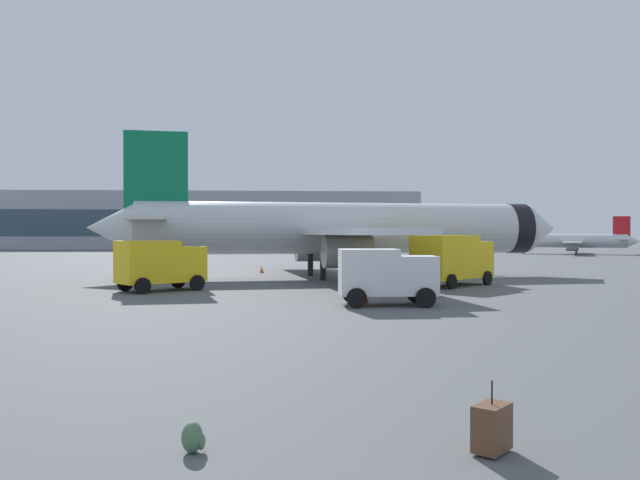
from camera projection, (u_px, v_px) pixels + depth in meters
airplane_at_gate at (340, 229)px, 47.88m from camera, size 35.74×32.36×10.50m
airplane_taxiing at (569, 241)px, 102.39m from camera, size 19.12×17.59×5.96m
service_truck at (160, 263)px, 36.93m from camera, size 5.16×4.64×2.90m
fuel_truck at (452, 258)px, 40.44m from camera, size 6.05×5.82×3.20m
cargo_van at (386, 274)px, 29.50m from camera, size 4.42×2.35×2.60m
safety_cone_near at (262, 269)px, 53.83m from camera, size 0.44×0.44×0.60m
safety_cone_mid at (365, 298)px, 29.75m from camera, size 0.44×0.44×0.66m
safety_cone_far at (368, 267)px, 57.37m from camera, size 0.44×0.44×0.60m
rolling_suitcase at (492, 428)px, 9.69m from camera, size 0.73×0.74×1.10m
traveller_backpack at (193, 437)px, 9.71m from camera, size 0.36×0.40×0.48m
terminal_building at (207, 220)px, 142.61m from camera, size 91.29×20.59×24.12m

